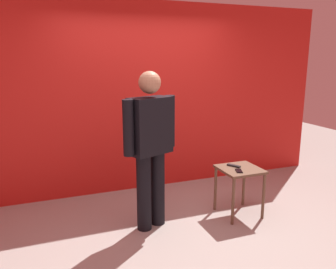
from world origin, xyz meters
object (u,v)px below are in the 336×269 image
(side_table, at_px, (240,176))
(cell_phone, at_px, (239,171))
(tv_remote, at_px, (234,166))
(standing_person, at_px, (150,143))

(side_table, bearing_deg, cell_phone, -128.78)
(side_table, xyz_separation_m, cell_phone, (-0.08, -0.09, 0.11))
(side_table, relative_size, tv_remote, 3.52)
(cell_phone, relative_size, tv_remote, 0.85)
(standing_person, bearing_deg, tv_remote, -0.77)
(standing_person, distance_m, tv_remote, 1.14)
(side_table, relative_size, cell_phone, 4.16)
(standing_person, bearing_deg, cell_phone, -10.45)
(standing_person, bearing_deg, side_table, -4.99)
(cell_phone, height_order, tv_remote, tv_remote)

